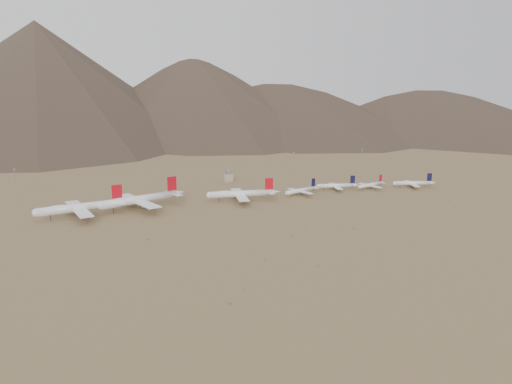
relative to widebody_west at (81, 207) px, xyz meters
name	(u,v)px	position (x,y,z in m)	size (l,w,h in m)	color
ground	(241,211)	(123.26, -28.52, -7.83)	(3000.00, 3000.00, 0.00)	#99794F
mountain_ridge	(111,62)	(123.26, 871.48, 142.17)	(4400.00, 1000.00, 300.00)	brown
widebody_west	(81,207)	(0.00, 0.00, 0.00)	(75.99, 59.23, 22.70)	white
widebody_centre	(140,199)	(47.31, 8.10, 0.36)	(77.51, 61.49, 23.75)	white
widebody_east	(241,194)	(134.76, 2.61, -0.99)	(66.12, 51.73, 19.83)	white
narrowbody_a	(302,190)	(195.87, 4.57, -3.29)	(41.10, 30.51, 13.98)	white
narrowbody_b	(337,186)	(237.72, 10.47, -3.24)	(42.03, 30.97, 14.13)	white
narrowbody_c	(371,185)	(272.30, 3.49, -3.69)	(37.70, 27.87, 12.74)	white
narrowbody_d	(414,183)	(314.78, -7.80, -3.14)	(42.15, 31.41, 14.45)	white
control_tower	(229,176)	(153.26, 91.48, -2.51)	(8.00, 8.00, 12.00)	tan
mast_far_west	(15,181)	(-51.52, 98.44, 6.38)	(2.00, 0.60, 25.70)	gray
mast_west	(151,173)	(72.20, 95.45, 6.38)	(2.00, 0.60, 25.70)	gray
mast_centre	(230,171)	(148.24, 72.72, 6.38)	(2.00, 0.60, 25.70)	gray
mast_east	(294,162)	(235.81, 103.72, 6.38)	(2.00, 0.60, 25.70)	gray
mast_far_east	(362,158)	(325.37, 100.86, 6.38)	(2.00, 0.60, 25.70)	gray
desert_scrub	(300,234)	(138.83, -104.87, -7.49)	(442.09, 159.60, 0.91)	brown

